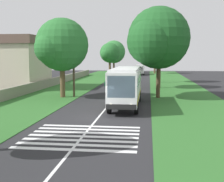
{
  "coord_description": "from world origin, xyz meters",
  "views": [
    {
      "loc": [
        -23.21,
        -3.93,
        4.86
      ],
      "look_at": [
        5.23,
        -0.54,
        1.6
      ],
      "focal_mm": 49.41,
      "sensor_mm": 36.0,
      "label": 1
    }
  ],
  "objects_px": {
    "trailing_car_1": "(118,79)",
    "roadside_tree_right_0": "(157,40)",
    "roadside_tree_left_3": "(109,53)",
    "coach_bus": "(126,84)",
    "trailing_car_3": "(123,75)",
    "trailing_minibus_0": "(140,69)",
    "trailing_car_0": "(112,82)",
    "roadside_tree_left_1": "(113,53)",
    "roadside_tree_right_3": "(158,39)",
    "roadside_tree_right_1": "(154,50)",
    "roadside_building": "(10,62)",
    "utility_pole": "(74,59)",
    "roadside_tree_left_0": "(61,46)",
    "trailing_car_2": "(119,77)",
    "roadside_tree_right_2": "(159,51)"
  },
  "relations": [
    {
      "from": "trailing_car_2",
      "to": "roadside_building",
      "type": "distance_m",
      "value": 22.3
    },
    {
      "from": "roadside_tree_left_1",
      "to": "trailing_car_0",
      "type": "bearing_deg",
      "value": -173.85
    },
    {
      "from": "trailing_car_3",
      "to": "roadside_tree_left_1",
      "type": "relative_size",
      "value": 0.47
    },
    {
      "from": "trailing_car_0",
      "to": "trailing_car_1",
      "type": "relative_size",
      "value": 1.0
    },
    {
      "from": "trailing_minibus_0",
      "to": "roadside_building",
      "type": "relative_size",
      "value": 0.57
    },
    {
      "from": "coach_bus",
      "to": "trailing_car_3",
      "type": "distance_m",
      "value": 40.42
    },
    {
      "from": "trailing_car_3",
      "to": "utility_pole",
      "type": "relative_size",
      "value": 0.5
    },
    {
      "from": "trailing_car_0",
      "to": "trailing_car_3",
      "type": "height_order",
      "value": "same"
    },
    {
      "from": "roadside_tree_right_3",
      "to": "utility_pole",
      "type": "height_order",
      "value": "roadside_tree_right_3"
    },
    {
      "from": "roadside_tree_left_0",
      "to": "trailing_car_2",
      "type": "bearing_deg",
      "value": -9.75
    },
    {
      "from": "trailing_car_2",
      "to": "roadside_tree_right_3",
      "type": "xyz_separation_m",
      "value": [
        -3.78,
        -7.32,
        7.22
      ]
    },
    {
      "from": "trailing_car_0",
      "to": "roadside_tree_left_1",
      "type": "distance_m",
      "value": 38.02
    },
    {
      "from": "trailing_car_3",
      "to": "roadside_tree_right_0",
      "type": "xyz_separation_m",
      "value": [
        -33.58,
        -6.73,
        6.03
      ]
    },
    {
      "from": "trailing_car_1",
      "to": "roadside_tree_left_0",
      "type": "xyz_separation_m",
      "value": [
        -20.26,
        4.57,
        5.33
      ]
    },
    {
      "from": "coach_bus",
      "to": "trailing_car_0",
      "type": "distance_m",
      "value": 20.58
    },
    {
      "from": "trailing_car_3",
      "to": "roadside_tree_left_0",
      "type": "bearing_deg",
      "value": 172.85
    },
    {
      "from": "coach_bus",
      "to": "trailing_car_1",
      "type": "distance_m",
      "value": 26.34
    },
    {
      "from": "roadside_tree_right_0",
      "to": "roadside_building",
      "type": "distance_m",
      "value": 23.53
    },
    {
      "from": "coach_bus",
      "to": "roadside_tree_left_3",
      "type": "relative_size",
      "value": 1.39
    },
    {
      "from": "trailing_car_1",
      "to": "trailing_minibus_0",
      "type": "bearing_deg",
      "value": -7.37
    },
    {
      "from": "trailing_car_2",
      "to": "roadside_tree_right_2",
      "type": "bearing_deg",
      "value": -151.59
    },
    {
      "from": "trailing_minibus_0",
      "to": "roadside_tree_right_0",
      "type": "distance_m",
      "value": 45.63
    },
    {
      "from": "roadside_tree_right_0",
      "to": "roadside_tree_right_2",
      "type": "height_order",
      "value": "roadside_tree_right_0"
    },
    {
      "from": "coach_bus",
      "to": "roadside_tree_left_3",
      "type": "bearing_deg",
      "value": 9.3
    },
    {
      "from": "trailing_car_1",
      "to": "roadside_building",
      "type": "xyz_separation_m",
      "value": [
        -10.91,
        15.28,
        3.28
      ]
    },
    {
      "from": "roadside_tree_left_1",
      "to": "roadside_tree_right_3",
      "type": "bearing_deg",
      "value": -159.01
    },
    {
      "from": "roadside_tree_right_2",
      "to": "utility_pole",
      "type": "bearing_deg",
      "value": 138.79
    },
    {
      "from": "trailing_car_1",
      "to": "roadside_tree_right_0",
      "type": "distance_m",
      "value": 21.35
    },
    {
      "from": "trailing_car_0",
      "to": "trailing_car_2",
      "type": "height_order",
      "value": "same"
    },
    {
      "from": "roadside_tree_left_1",
      "to": "roadside_tree_right_2",
      "type": "height_order",
      "value": "roadside_tree_left_1"
    },
    {
      "from": "trailing_car_1",
      "to": "roadside_tree_right_3",
      "type": "bearing_deg",
      "value": -78.86
    },
    {
      "from": "trailing_car_2",
      "to": "trailing_car_0",
      "type": "bearing_deg",
      "value": 178.92
    },
    {
      "from": "trailing_car_0",
      "to": "roadside_building",
      "type": "bearing_deg",
      "value": 108.59
    },
    {
      "from": "roadside_tree_left_3",
      "to": "coach_bus",
      "type": "bearing_deg",
      "value": -170.7
    },
    {
      "from": "coach_bus",
      "to": "roadside_tree_right_1",
      "type": "relative_size",
      "value": 1.22
    },
    {
      "from": "trailing_car_0",
      "to": "roadside_tree_right_2",
      "type": "height_order",
      "value": "roadside_tree_right_2"
    },
    {
      "from": "roadside_tree_left_3",
      "to": "roadside_tree_right_3",
      "type": "bearing_deg",
      "value": -147.96
    },
    {
      "from": "trailing_car_0",
      "to": "trailing_car_2",
      "type": "xyz_separation_m",
      "value": [
        11.09,
        -0.21,
        0.0
      ]
    },
    {
      "from": "trailing_minibus_0",
      "to": "utility_pole",
      "type": "xyz_separation_m",
      "value": [
        -45.77,
        6.55,
        2.94
      ]
    },
    {
      "from": "trailing_car_0",
      "to": "utility_pole",
      "type": "xyz_separation_m",
      "value": [
        -14.05,
        2.8,
        3.82
      ]
    },
    {
      "from": "trailing_car_1",
      "to": "roadside_tree_right_2",
      "type": "distance_m",
      "value": 11.93
    },
    {
      "from": "roadside_tree_left_0",
      "to": "roadside_tree_right_2",
      "type": "height_order",
      "value": "roadside_tree_left_0"
    },
    {
      "from": "trailing_car_0",
      "to": "roadside_building",
      "type": "relative_size",
      "value": 0.41
    },
    {
      "from": "trailing_car_3",
      "to": "trailing_minibus_0",
      "type": "distance_m",
      "value": 12.22
    },
    {
      "from": "roadside_tree_right_1",
      "to": "utility_pole",
      "type": "relative_size",
      "value": 1.06
    },
    {
      "from": "trailing_car_0",
      "to": "utility_pole",
      "type": "distance_m",
      "value": 14.83
    },
    {
      "from": "coach_bus",
      "to": "trailing_car_0",
      "type": "xyz_separation_m",
      "value": [
        20.16,
        3.86,
        -1.48
      ]
    },
    {
      "from": "utility_pole",
      "to": "roadside_building",
      "type": "xyz_separation_m",
      "value": [
        9.05,
        12.07,
        -0.54
      ]
    },
    {
      "from": "coach_bus",
      "to": "utility_pole",
      "type": "height_order",
      "value": "utility_pole"
    },
    {
      "from": "coach_bus",
      "to": "roadside_tree_right_0",
      "type": "bearing_deg",
      "value": -24.49
    }
  ]
}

